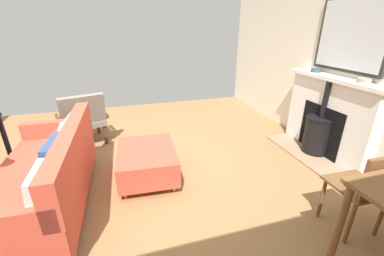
% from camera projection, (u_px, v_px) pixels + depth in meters
% --- Properties ---
extents(ground_plane, '(5.84, 5.81, 0.01)m').
position_uv_depth(ground_plane, '(125.00, 177.00, 2.99)').
color(ground_plane, olive).
extents(wall_left, '(0.12, 5.81, 2.64)m').
position_uv_depth(wall_left, '(341.00, 57.00, 3.24)').
color(wall_left, silver).
rests_on(wall_left, ground).
extents(fireplace, '(0.58, 1.45, 1.09)m').
position_uv_depth(fireplace, '(325.00, 122.00, 3.37)').
color(fireplace, '#9E7A5B').
rests_on(fireplace, ground).
extents(mirror_over_mantel, '(0.04, 1.02, 0.89)m').
position_uv_depth(mirror_over_mantel, '(352.00, 35.00, 2.97)').
color(mirror_over_mantel, '#2D2823').
extents(mantel_bowl_near, '(0.14, 0.14, 0.05)m').
position_uv_depth(mantel_bowl_near, '(316.00, 70.00, 3.45)').
color(mantel_bowl_near, '#334C56').
rests_on(mantel_bowl_near, fireplace).
extents(mantel_bowl_far, '(0.15, 0.15, 0.06)m').
position_uv_depth(mantel_bowl_far, '(364.00, 80.00, 2.79)').
color(mantel_bowl_far, '#9E9384').
rests_on(mantel_bowl_far, fireplace).
extents(sofa, '(0.85, 1.79, 0.82)m').
position_uv_depth(sofa, '(48.00, 176.00, 2.37)').
color(sofa, '#B2B2B7').
rests_on(sofa, ground).
extents(ottoman, '(0.71, 0.87, 0.38)m').
position_uv_depth(ottoman, '(147.00, 161.00, 2.88)').
color(ottoman, '#B2B2B7').
rests_on(ottoman, ground).
extents(armchair_accent, '(0.80, 0.74, 0.82)m').
position_uv_depth(armchair_accent, '(83.00, 118.00, 3.63)').
color(armchair_accent, '#4C3321').
rests_on(armchair_accent, ground).
extents(dining_chair_near_fireplace, '(0.41, 0.41, 0.81)m').
position_uv_depth(dining_chair_near_fireplace, '(366.00, 186.00, 2.00)').
color(dining_chair_near_fireplace, brown).
rests_on(dining_chair_near_fireplace, ground).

